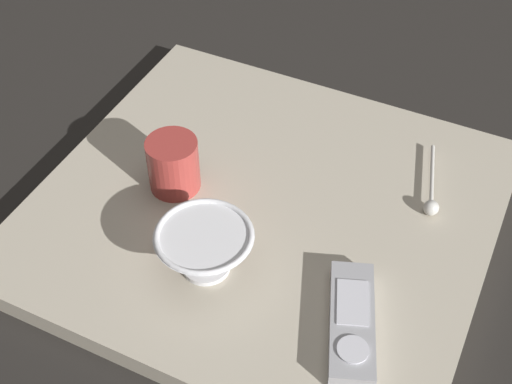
{
  "coord_description": "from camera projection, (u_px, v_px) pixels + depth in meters",
  "views": [
    {
      "loc": [
        0.3,
        -0.65,
        0.8
      ],
      "look_at": [
        -0.01,
        0.0,
        0.05
      ],
      "focal_mm": 49.46,
      "sensor_mm": 36.0,
      "label": 1
    }
  ],
  "objects": [
    {
      "name": "table",
      "position": [
        264.0,
        212.0,
        1.06
      ],
      "size": [
        0.65,
        0.61,
        0.03
      ],
      "color": "#B7AD99",
      "rests_on": "ground"
    },
    {
      "name": "teaspoon",
      "position": [
        431.0,
        198.0,
        1.04
      ],
      "size": [
        0.05,
        0.14,
        0.02
      ],
      "color": "silver",
      "rests_on": "table"
    },
    {
      "name": "ground_plane",
      "position": [
        264.0,
        220.0,
        1.07
      ],
      "size": [
        6.0,
        6.0,
        0.0
      ],
      "primitive_type": "plane",
      "color": "black"
    },
    {
      "name": "coffee_mug",
      "position": [
        173.0,
        165.0,
        1.04
      ],
      "size": [
        0.08,
        0.08,
        0.09
      ],
      "color": "#A53833",
      "rests_on": "table"
    },
    {
      "name": "tv_remote_near",
      "position": [
        352.0,
        323.0,
        0.89
      ],
      "size": [
        0.11,
        0.18,
        0.03
      ],
      "color": "#9E9EA3",
      "rests_on": "table"
    },
    {
      "name": "cereal_bowl",
      "position": [
        205.0,
        249.0,
        0.94
      ],
      "size": [
        0.13,
        0.13,
        0.07
      ],
      "color": "silver",
      "rests_on": "table"
    }
  ]
}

